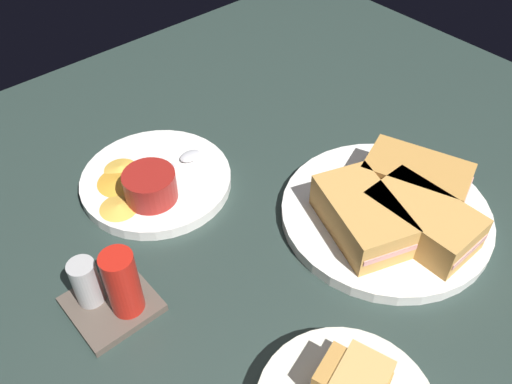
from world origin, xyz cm
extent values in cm
cube|color=#283833|center=(0.00, 0.00, -1.50)|extent=(110.00, 110.00, 3.00)
cylinder|color=white|center=(-6.83, -6.92, 0.80)|extent=(27.00, 27.00, 1.60)
cube|color=tan|center=(-6.70, -1.79, 4.00)|extent=(14.79, 11.50, 4.80)
cube|color=#DB938E|center=(-6.70, -1.79, 4.00)|extent=(14.83, 11.01, 0.80)
cube|color=tan|center=(-11.96, -6.79, 4.00)|extent=(13.08, 7.73, 4.80)
cube|color=#DB938E|center=(-11.96, -6.79, 4.00)|extent=(13.33, 7.13, 0.80)
cube|color=#C68C42|center=(-6.96, -12.05, 4.00)|extent=(14.84, 11.70, 4.80)
cube|color=#DB938E|center=(-6.96, -12.05, 4.00)|extent=(14.87, 11.22, 0.80)
cylinder|color=navy|center=(-7.94, -12.90, 3.65)|extent=(7.29, 7.29, 4.11)
cylinder|color=black|center=(-7.94, -12.90, 5.31)|extent=(5.98, 5.98, 0.60)
cube|color=silver|center=(-8.29, -3.01, 1.85)|extent=(1.00, 5.53, 0.40)
ellipsoid|color=silver|center=(-8.09, -8.51, 2.00)|extent=(2.31, 3.28, 0.80)
cylinder|color=white|center=(18.10, 11.93, 0.80)|extent=(20.63, 20.63, 1.60)
cylinder|color=maroon|center=(15.01, 14.51, 3.59)|extent=(6.87, 6.87, 3.99)
cylinder|color=olive|center=(15.01, 14.51, 5.19)|extent=(5.63, 5.63, 0.60)
cube|color=silver|center=(18.10, 11.58, 1.85)|extent=(0.85, 5.51, 0.40)
ellipsoid|color=silver|center=(18.05, 6.09, 2.00)|extent=(2.23, 3.22, 0.80)
cone|color=gold|center=(22.53, 14.80, 1.90)|extent=(6.45, 6.45, 0.60)
cone|color=gold|center=(16.13, 18.87, 1.90)|extent=(5.66, 5.66, 0.60)
cone|color=gold|center=(20.28, 16.18, 1.90)|extent=(7.69, 7.69, 0.60)
cone|color=gold|center=(16.53, 13.04, 1.90)|extent=(4.94, 4.94, 0.60)
cube|color=brown|center=(4.59, 26.86, 0.50)|extent=(9.00, 9.00, 1.00)
cylinder|color=red|center=(2.79, 25.66, 5.25)|extent=(3.60, 3.60, 8.50)
cylinder|color=#B2B2B2|center=(6.39, 28.26, 4.00)|extent=(3.00, 3.00, 6.00)
camera|label=1|loc=(-32.13, 37.39, 51.93)|focal=37.98mm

